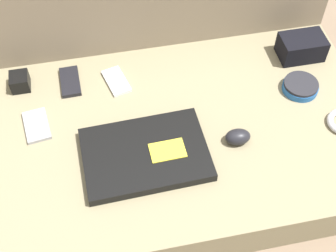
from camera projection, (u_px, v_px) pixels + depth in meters
name	position (u px, v px, depth m)	size (l,w,h in m)	color
ground_plane	(168.00, 156.00, 1.36)	(8.00, 8.00, 0.00)	#7A6651
couch_seat	(168.00, 144.00, 1.31)	(1.16, 0.66, 0.12)	#847A5B
laptop	(146.00, 154.00, 1.20)	(0.33, 0.23, 0.03)	black
computer_mouse	(238.00, 137.00, 1.23)	(0.07, 0.05, 0.04)	black
speaker_puck	(300.00, 86.00, 1.34)	(0.10, 0.10, 0.03)	#1E569E
phone_silver	(37.00, 126.00, 1.27)	(0.08, 0.12, 0.01)	#99999E
phone_black	(116.00, 81.00, 1.37)	(0.08, 0.12, 0.01)	silver
phone_small	(70.00, 82.00, 1.36)	(0.06, 0.11, 0.01)	black
camera_pouch	(301.00, 47.00, 1.41)	(0.13, 0.09, 0.07)	black
charger_brick	(20.00, 82.00, 1.34)	(0.05, 0.06, 0.05)	black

